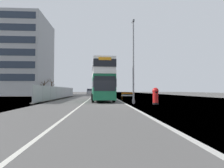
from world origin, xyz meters
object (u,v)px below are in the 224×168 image
at_px(double_decker_bus, 102,81).
at_px(car_receding_far, 100,92).
at_px(lamppost_foreground, 133,64).
at_px(car_far_side, 90,92).
at_px(roadworks_barrier, 128,95).
at_px(car_oncoming_near, 100,92).
at_px(red_pillar_postbox, 155,95).
at_px(car_receding_mid, 103,92).

xyz_separation_m(double_decker_bus, car_receding_far, (-0.31, 36.49, -1.72)).
distance_m(lamppost_foreground, car_far_side, 48.60).
bearing_deg(roadworks_barrier, car_oncoming_near, 103.11).
relative_size(red_pillar_postbox, roadworks_barrier, 0.91).
height_order(lamppost_foreground, roadworks_barrier, lamppost_foreground).
xyz_separation_m(car_receding_mid, car_receding_far, (-0.77, 8.44, 0.03)).
height_order(red_pillar_postbox, car_oncoming_near, car_oncoming_near).
relative_size(lamppost_foreground, red_pillar_postbox, 5.36).
distance_m(roadworks_barrier, car_receding_far, 35.56).
bearing_deg(car_receding_far, red_pillar_postbox, -82.44).
distance_m(car_receding_mid, car_receding_far, 8.48).
relative_size(double_decker_bus, roadworks_barrier, 5.71).
xyz_separation_m(double_decker_bus, roadworks_barrier, (3.74, 1.16, -2.02)).
xyz_separation_m(roadworks_barrier, car_far_side, (-7.99, 41.59, 0.22)).
distance_m(double_decker_bus, car_receding_mid, 28.10).
xyz_separation_m(roadworks_barrier, car_oncoming_near, (-4.01, 17.23, 0.28)).
bearing_deg(roadworks_barrier, lamppost_foreground, -93.10).
distance_m(car_oncoming_near, car_far_side, 24.68).
height_order(roadworks_barrier, car_receding_far, car_receding_far).
relative_size(red_pillar_postbox, car_receding_mid, 0.37).
xyz_separation_m(car_oncoming_near, car_far_side, (-3.98, 24.36, -0.06)).
xyz_separation_m(roadworks_barrier, car_receding_far, (-4.04, 35.33, 0.30)).
xyz_separation_m(red_pillar_postbox, car_oncoming_near, (-5.67, 24.87, 0.07)).
bearing_deg(double_decker_bus, red_pillar_postbox, -50.25).
height_order(roadworks_barrier, car_far_side, car_far_side).
bearing_deg(lamppost_foreground, car_receding_far, 95.09).
xyz_separation_m(red_pillar_postbox, car_receding_mid, (-4.93, 34.53, 0.06)).
bearing_deg(car_receding_far, car_far_side, 122.26).
distance_m(lamppost_foreground, car_receding_mid, 33.46).
height_order(double_decker_bus, car_receding_mid, double_decker_bus).
distance_m(roadworks_barrier, car_oncoming_near, 17.69).
distance_m(double_decker_bus, red_pillar_postbox, 8.63).
xyz_separation_m(double_decker_bus, car_oncoming_near, (-0.28, 18.39, -1.74)).
distance_m(double_decker_bus, lamppost_foreground, 6.34).
height_order(double_decker_bus, lamppost_foreground, lamppost_foreground).
height_order(car_receding_mid, car_far_side, car_receding_mid).
bearing_deg(car_receding_mid, car_oncoming_near, -94.40).
bearing_deg(lamppost_foreground, car_oncoming_near, 98.88).
relative_size(red_pillar_postbox, car_receding_far, 0.38).
xyz_separation_m(double_decker_bus, red_pillar_postbox, (5.40, -6.49, -1.81)).
distance_m(red_pillar_postbox, car_far_side, 50.17).
bearing_deg(car_receding_mid, lamppost_foreground, -84.95).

